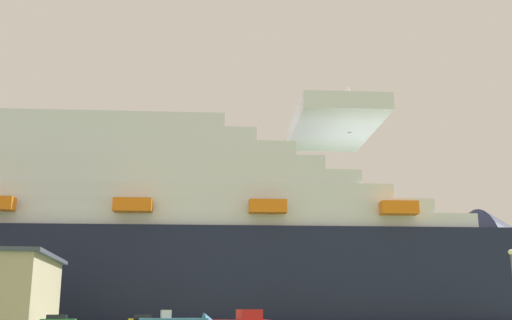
% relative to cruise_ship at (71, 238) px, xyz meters
% --- Properties ---
extents(cruise_ship, '(242.34, 39.04, 62.31)m').
position_rel_cruise_ship_xyz_m(cruise_ship, '(0.00, 0.00, 0.00)').
color(cruise_ship, '#191E38').
rests_on(cruise_ship, ground_plane).
extents(parked_car_green_wagon, '(4.59, 2.24, 1.58)m').
position_rel_cruise_ship_xyz_m(parked_car_green_wagon, '(12.50, -60.76, -17.78)').
color(parked_car_green_wagon, '#2D723F').
rests_on(parked_car_green_wagon, ground_plane).
extents(parked_car_yellow_taxi, '(4.43, 2.41, 1.58)m').
position_rel_cruise_ship_xyz_m(parked_car_yellow_taxi, '(23.54, -58.56, -17.78)').
color(parked_car_yellow_taxi, yellow).
rests_on(parked_car_yellow_taxi, ground_plane).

